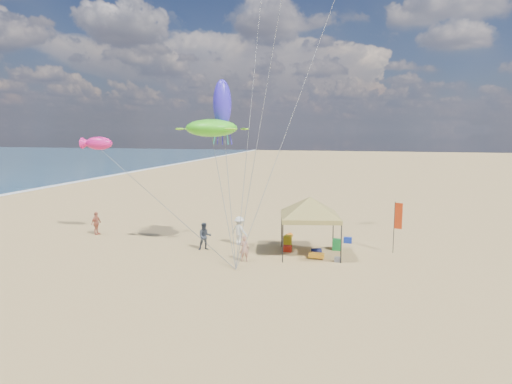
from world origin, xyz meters
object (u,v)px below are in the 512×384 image
cooler_blue (348,240)px  person_near_b (205,236)px  chair_yellow (288,241)px  chair_green (337,245)px  person_far_a (96,223)px  cooler_red (287,249)px  beach_cart (316,255)px  person_near_a (244,248)px  feather_flag (397,219)px  person_near_c (239,231)px  canopy_tent (310,199)px

cooler_blue → person_near_b: size_ratio=0.31×
cooler_blue → chair_yellow: bearing=-154.9°
chair_green → person_far_a: bearing=-179.7°
cooler_blue → person_near_b: person_near_b is taller
cooler_red → beach_cart: 2.25m
chair_yellow → person_near_a: 4.39m
beach_cart → feather_flag: bearing=27.3°
chair_green → beach_cart: chair_green is taller
person_near_a → chair_yellow: bearing=-124.8°
chair_green → person_near_a: 6.33m
feather_flag → person_near_a: (-8.69, -3.92, -1.39)m
beach_cart → person_near_b: 7.17m
beach_cart → person_near_c: size_ratio=0.47×
chair_yellow → person_near_c: 3.27m
person_near_a → person_near_b: bearing=-38.6°
person_near_a → feather_flag: bearing=-165.1°
chair_green → person_far_a: size_ratio=0.42×
chair_green → person_near_c: person_near_c is taller
cooler_blue → person_near_c: 7.38m
cooler_red → chair_green: 3.20m
canopy_tent → beach_cart: size_ratio=7.33×
person_near_b → person_near_c: person_near_c is taller
beach_cart → person_near_a: bearing=-159.3°
person_far_a → person_near_b: bearing=-98.6°
cooler_red → chair_yellow: 1.35m
feather_flag → person_far_a: 21.00m
cooler_red → cooler_blue: 4.76m
canopy_tent → cooler_red: 3.59m
person_near_b → feather_flag: bearing=-16.8°
person_near_a → person_near_c: person_near_c is taller
person_near_c → person_near_a: bearing=133.1°
cooler_blue → beach_cart: (-1.64, -4.20, 0.01)m
cooler_red → beach_cart: bearing=-29.2°
cooler_blue → person_far_a: person_far_a is taller
chair_yellow → person_far_a: 14.15m
feather_flag → person_near_a: 9.63m
person_near_a → person_near_c: 3.73m
beach_cart → person_far_a: bearing=172.5°
cooler_blue → canopy_tent: bearing=-122.3°
cooler_red → person_near_b: (-5.17, -0.89, 0.69)m
feather_flag → chair_green: (-3.62, -0.15, -1.80)m
feather_flag → person_far_a: size_ratio=1.92×
chair_green → person_near_c: 6.41m
cooler_blue → person_near_b: (-8.78, -4.00, 0.69)m
feather_flag → beach_cart: size_ratio=3.60×
person_near_a → beach_cart: bearing=-168.7°
feather_flag → person_near_a: feather_flag is taller
beach_cart → person_near_c: person_near_c is taller
beach_cart → cooler_red: bearing=150.8°
person_near_c → person_far_a: bearing=21.5°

